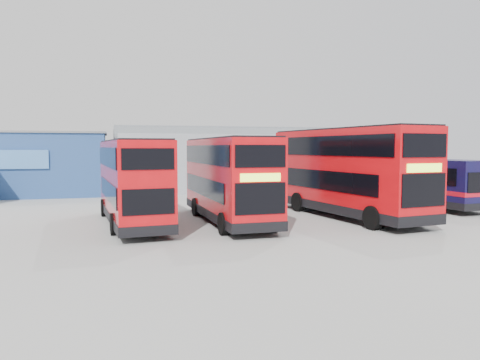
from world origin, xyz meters
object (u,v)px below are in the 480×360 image
(double_decker_right, at_px, (346,173))
(double_decker_centre, at_px, (228,180))
(single_decker_blue, at_px, (413,182))
(maintenance_shed, at_px, (274,160))
(double_decker_left, at_px, (132,183))
(office_block, at_px, (29,163))

(double_decker_right, bearing_deg, double_decker_centre, 172.19)
(single_decker_blue, bearing_deg, double_decker_right, 23.61)
(double_decker_centre, height_order, double_decker_right, double_decker_right)
(maintenance_shed, relative_size, double_decker_left, 2.98)
(maintenance_shed, distance_m, double_decker_left, 24.52)
(double_decker_left, bearing_deg, office_block, -72.00)
(office_block, distance_m, double_decker_right, 26.31)
(double_decker_left, distance_m, single_decker_blue, 18.98)
(office_block, height_order, double_decker_centre, office_block)
(maintenance_shed, distance_m, double_decker_right, 20.32)
(office_block, height_order, single_decker_blue, office_block)
(maintenance_shed, distance_m, double_decker_centre, 22.30)
(double_decker_right, bearing_deg, maintenance_shed, 74.11)
(office_block, xyz_separation_m, double_decker_centre, (12.32, -18.08, -0.40))
(double_decker_left, distance_m, double_decker_right, 11.63)
(maintenance_shed, height_order, double_decker_left, maintenance_shed)
(maintenance_shed, bearing_deg, single_decker_blue, -75.80)
(double_decker_left, height_order, double_decker_centre, double_decker_centre)
(office_block, bearing_deg, double_decker_left, -67.15)
(double_decker_right, xyz_separation_m, single_decker_blue, (7.06, 3.71, -0.90))
(double_decker_centre, distance_m, double_decker_right, 6.78)
(office_block, xyz_separation_m, double_decker_right, (19.09, -18.10, -0.12))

